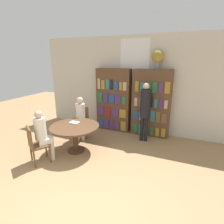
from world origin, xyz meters
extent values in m
plane|color=#9E7A51|center=(0.00, 0.00, 0.00)|extent=(16.00, 16.00, 0.00)
cube|color=beige|center=(0.00, 3.46, 1.50)|extent=(6.40, 0.06, 3.00)
cube|color=white|center=(0.00, 3.43, 2.35)|extent=(0.90, 0.01, 1.10)
cube|color=brown|center=(-0.62, 3.27, 1.01)|extent=(1.12, 0.32, 2.03)
cube|color=navy|center=(-1.02, 3.10, 0.19)|extent=(0.17, 0.02, 0.26)
cube|color=#4C2D6B|center=(-0.83, 3.10, 0.22)|extent=(0.18, 0.02, 0.31)
cube|color=#4C2D6B|center=(-0.61, 3.10, 0.23)|extent=(0.12, 0.02, 0.34)
cube|color=#4C2D6B|center=(-0.41, 3.10, 0.20)|extent=(0.12, 0.02, 0.27)
cube|color=olive|center=(-0.21, 3.10, 0.22)|extent=(0.17, 0.02, 0.32)
cube|color=#4C2D6B|center=(-1.01, 3.10, 0.65)|extent=(0.20, 0.02, 0.31)
cube|color=maroon|center=(-0.75, 3.10, 0.65)|extent=(0.17, 0.02, 0.30)
cube|color=#4C2D6B|center=(-0.49, 3.10, 0.64)|extent=(0.21, 0.02, 0.27)
cube|color=olive|center=(-0.24, 3.10, 0.64)|extent=(0.22, 0.02, 0.27)
cube|color=#236638|center=(-1.04, 3.10, 1.11)|extent=(0.16, 0.02, 0.34)
cube|color=#4C2D6B|center=(-0.83, 3.10, 1.10)|extent=(0.16, 0.02, 0.31)
cube|color=navy|center=(-0.63, 3.10, 1.09)|extent=(0.18, 0.02, 0.29)
cube|color=#4C2D6B|center=(-0.42, 3.10, 1.09)|extent=(0.17, 0.02, 0.29)
cube|color=#236638|center=(-0.21, 3.10, 1.07)|extent=(0.12, 0.02, 0.25)
cube|color=tan|center=(-1.06, 3.10, 1.55)|extent=(0.08, 0.02, 0.33)
cube|color=olive|center=(-0.92, 3.10, 1.52)|extent=(0.12, 0.02, 0.28)
cube|color=#2D707A|center=(-0.76, 3.10, 1.54)|extent=(0.10, 0.02, 0.32)
cube|color=black|center=(-0.63, 3.10, 1.54)|extent=(0.08, 0.02, 0.31)
cube|color=navy|center=(-0.47, 3.10, 1.51)|extent=(0.13, 0.02, 0.26)
cube|color=olive|center=(-0.32, 3.10, 1.51)|extent=(0.08, 0.02, 0.26)
cube|color=tan|center=(-0.19, 3.10, 1.51)|extent=(0.12, 0.02, 0.26)
cube|color=brown|center=(0.62, 3.27, 1.01)|extent=(1.12, 0.32, 2.03)
cube|color=#236638|center=(0.20, 3.10, 0.21)|extent=(0.11, 0.02, 0.30)
cube|color=#2D707A|center=(0.36, 3.10, 0.21)|extent=(0.13, 0.02, 0.30)
cube|color=olive|center=(0.53, 3.10, 0.20)|extent=(0.12, 0.02, 0.27)
cube|color=#236638|center=(0.71, 3.10, 0.20)|extent=(0.10, 0.02, 0.28)
cube|color=olive|center=(0.88, 3.10, 0.19)|extent=(0.10, 0.02, 0.25)
cube|color=olive|center=(1.05, 3.10, 0.19)|extent=(0.11, 0.02, 0.26)
cube|color=navy|center=(0.19, 3.10, 0.64)|extent=(0.15, 0.02, 0.28)
cube|color=tan|center=(0.36, 3.10, 0.63)|extent=(0.10, 0.02, 0.26)
cube|color=maroon|center=(0.53, 3.10, 0.63)|extent=(0.13, 0.02, 0.26)
cube|color=#2D707A|center=(0.71, 3.10, 0.67)|extent=(0.14, 0.02, 0.34)
cube|color=brown|center=(0.87, 3.10, 0.66)|extent=(0.13, 0.02, 0.33)
cube|color=brown|center=(1.04, 3.10, 0.65)|extent=(0.14, 0.02, 0.29)
cube|color=tan|center=(0.18, 3.10, 1.07)|extent=(0.10, 0.02, 0.25)
cube|color=brown|center=(0.32, 3.10, 1.07)|extent=(0.12, 0.02, 0.26)
cube|color=olive|center=(0.47, 3.10, 1.06)|extent=(0.12, 0.02, 0.24)
cube|color=black|center=(0.63, 3.10, 1.11)|extent=(0.11, 0.02, 0.33)
cube|color=#2D707A|center=(0.77, 3.10, 1.07)|extent=(0.10, 0.02, 0.26)
cube|color=#4C2D6B|center=(0.92, 3.10, 1.08)|extent=(0.09, 0.02, 0.28)
cube|color=tan|center=(1.06, 3.10, 1.06)|extent=(0.09, 0.02, 0.25)
cube|color=olive|center=(0.19, 3.10, 1.54)|extent=(0.10, 0.02, 0.31)
cube|color=#2D707A|center=(0.37, 3.10, 1.52)|extent=(0.14, 0.02, 0.27)
cube|color=#236638|center=(0.54, 3.10, 1.53)|extent=(0.13, 0.02, 0.29)
cube|color=#236638|center=(0.71, 3.10, 1.54)|extent=(0.13, 0.02, 0.30)
cube|color=#4C2D6B|center=(0.88, 3.10, 1.53)|extent=(0.12, 0.02, 0.30)
cube|color=olive|center=(1.05, 3.10, 1.55)|extent=(0.14, 0.02, 0.33)
cylinder|color=slate|center=(0.71, 3.27, 2.13)|extent=(0.14, 0.14, 0.21)
sphere|color=olive|center=(0.71, 3.27, 2.38)|extent=(0.35, 0.35, 0.35)
cylinder|color=brown|center=(-0.95, 1.49, 0.01)|extent=(0.44, 0.44, 0.03)
cylinder|color=brown|center=(-0.95, 1.49, 0.35)|extent=(0.12, 0.12, 0.63)
cylinder|color=brown|center=(-0.95, 1.49, 0.68)|extent=(1.23, 1.23, 0.04)
cube|color=brown|center=(-1.42, 0.75, 0.43)|extent=(0.55, 0.55, 0.04)
cube|color=brown|center=(-1.51, 0.59, 0.67)|extent=(0.36, 0.24, 0.45)
cylinder|color=brown|center=(-1.47, 0.98, 0.20)|extent=(0.04, 0.04, 0.41)
cylinder|color=brown|center=(-1.18, 0.80, 0.20)|extent=(0.04, 0.04, 0.41)
cylinder|color=brown|center=(-1.65, 0.69, 0.20)|extent=(0.04, 0.04, 0.41)
cylinder|color=brown|center=(-1.36, 0.51, 0.20)|extent=(0.04, 0.04, 0.41)
cube|color=brown|center=(-1.28, 2.30, 0.43)|extent=(0.52, 0.52, 0.04)
cube|color=brown|center=(-1.34, 2.47, 0.67)|extent=(0.38, 0.18, 0.45)
cylinder|color=brown|center=(-1.06, 2.21, 0.20)|extent=(0.04, 0.04, 0.41)
cylinder|color=brown|center=(-1.37, 2.08, 0.20)|extent=(0.04, 0.04, 0.41)
cylinder|color=brown|center=(-1.18, 2.52, 0.20)|extent=(0.04, 0.04, 0.41)
cylinder|color=brown|center=(-1.50, 2.39, 0.20)|extent=(0.04, 0.04, 0.41)
cube|color=silver|center=(-1.23, 2.17, 0.51)|extent=(0.37, 0.40, 0.12)
cylinder|color=silver|center=(-1.26, 2.24, 0.82)|extent=(0.27, 0.27, 0.50)
sphere|color=#DBB293|center=(-1.26, 2.24, 1.16)|extent=(0.20, 0.20, 0.20)
cylinder|color=silver|center=(-1.11, 2.09, 0.22)|extent=(0.10, 0.10, 0.45)
cylinder|color=silver|center=(-1.25, 2.04, 0.22)|extent=(0.10, 0.10, 0.45)
cube|color=silver|center=(-1.34, 0.86, 0.51)|extent=(0.39, 0.41, 0.12)
cylinder|color=silver|center=(-1.38, 0.80, 0.82)|extent=(0.26, 0.26, 0.50)
sphere|color=tan|center=(-1.38, 0.80, 1.15)|extent=(0.17, 0.17, 0.17)
cylinder|color=silver|center=(-1.34, 1.00, 0.22)|extent=(0.10, 0.10, 0.45)
cylinder|color=silver|center=(-1.22, 0.92, 0.22)|extent=(0.10, 0.10, 0.45)
cylinder|color=black|center=(0.47, 2.76, 0.36)|extent=(0.10, 0.10, 0.73)
cylinder|color=black|center=(0.60, 2.76, 0.36)|extent=(0.10, 0.10, 0.73)
cylinder|color=black|center=(0.53, 2.76, 1.12)|extent=(0.27, 0.27, 0.79)
sphere|color=#DBB293|center=(0.53, 2.76, 1.60)|extent=(0.17, 0.17, 0.17)
cylinder|color=black|center=(0.62, 3.02, 1.32)|extent=(0.07, 0.30, 0.07)
cube|color=silver|center=(-1.06, 1.63, 0.72)|extent=(0.24, 0.18, 0.03)
camera|label=1|loc=(1.50, -1.93, 2.30)|focal=28.00mm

